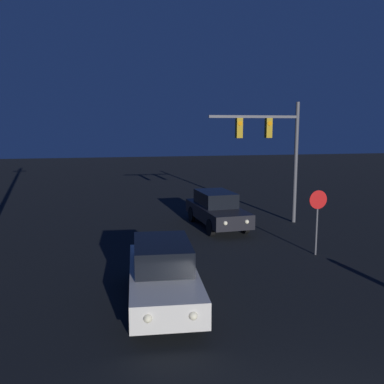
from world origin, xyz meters
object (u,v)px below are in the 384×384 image
object	(u,v)px
traffic_signal_mast	(274,143)
car_near	(163,273)
car_far	(217,209)
stop_sign	(317,210)

from	to	relation	value
traffic_signal_mast	car_near	bearing A→B (deg)	-128.28
car_near	car_far	size ratio (longest dim) A/B	1.00
car_near	car_far	world-z (taller)	same
car_far	stop_sign	distance (m)	5.50
traffic_signal_mast	stop_sign	distance (m)	5.55
car_near	traffic_signal_mast	distance (m)	10.81
car_far	stop_sign	size ratio (longest dim) A/B	2.05
stop_sign	traffic_signal_mast	bearing A→B (deg)	85.05
car_near	stop_sign	xyz separation A→B (m)	(6.00, 3.08, 0.79)
car_far	traffic_signal_mast	size ratio (longest dim) A/B	0.85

